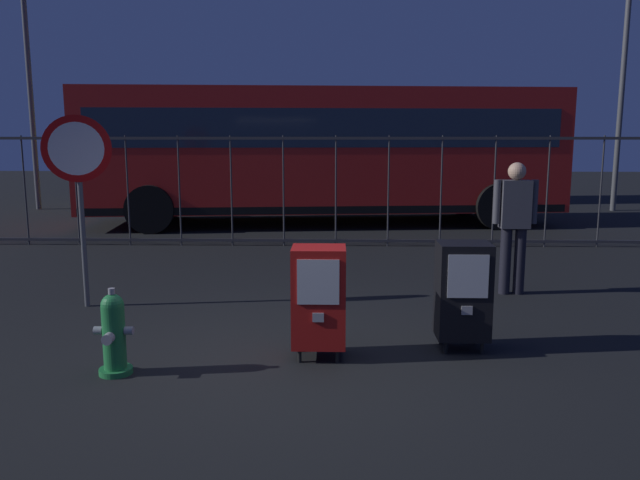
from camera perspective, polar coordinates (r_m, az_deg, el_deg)
ground_plane at (r=5.72m, az=-3.35°, el=-10.93°), size 60.00×60.00×0.00m
fire_hydrant at (r=5.58m, az=-18.31°, el=-8.15°), size 0.33×0.32×0.75m
newspaper_box_primary at (r=5.99m, az=12.91°, el=-4.51°), size 0.48×0.42×1.02m
newspaper_box_secondary at (r=5.63m, az=-0.11°, el=-5.18°), size 0.48×0.42×1.02m
stop_sign at (r=7.68m, az=-21.18°, el=5.92°), size 0.71×0.31×2.23m
pedestrian at (r=8.21m, az=17.33°, el=1.73°), size 0.55×0.22×1.67m
fence_barrier at (r=11.31m, az=-0.95°, el=4.54°), size 18.03×0.04×2.00m
bus_near at (r=14.27m, az=0.27°, el=8.36°), size 10.70×3.59×3.00m
bus_far at (r=18.84m, az=1.36°, el=8.64°), size 10.71×3.69×3.00m
street_light_near_left at (r=18.88m, az=-25.23°, el=16.30°), size 0.32×0.32×7.87m
street_light_near_right at (r=18.60m, az=26.03°, el=14.72°), size 0.32×0.32×6.86m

